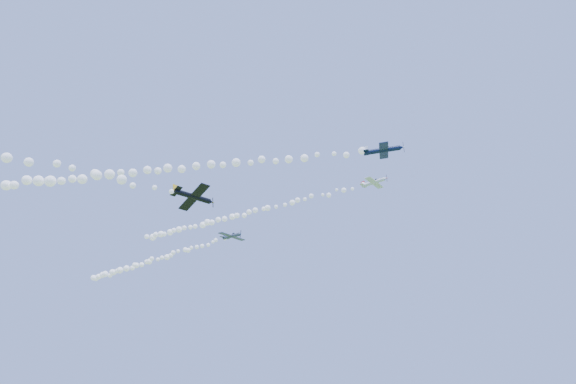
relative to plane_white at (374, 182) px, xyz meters
The scene contains 7 objects.
plane_white is the anchor object (origin of this frame).
smoke_trail_white 42.46m from the plane_white, behind, with size 80.38×11.15×2.90m, color white, non-canonical shape.
plane_navy 27.05m from the plane_white, 67.09° to the right, with size 7.43×7.87×2.00m.
smoke_trail_navy 46.98m from the plane_white, 127.46° to the right, with size 73.57×25.56×2.92m, color white, non-canonical shape.
plane_grey 39.47m from the plane_white, behind, with size 7.51×7.96×2.52m.
smoke_trail_grey 80.57m from the plane_white, behind, with size 77.95×23.85×3.34m, color white, non-canonical shape.
plane_black 47.65m from the plane_white, 112.58° to the right, with size 7.90×7.58×2.96m.
Camera 1 is at (52.10, -86.11, 9.74)m, focal length 30.00 mm.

